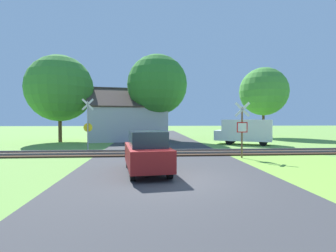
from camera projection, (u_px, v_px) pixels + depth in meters
ground_plane at (172, 180)px, 9.79m from camera, size 160.00×160.00×0.00m
road_asphalt at (168, 169)px, 11.78m from camera, size 8.30×80.00×0.01m
rail_track at (162, 153)px, 17.10m from camera, size 60.00×2.60×0.22m
stop_sign_near at (242, 127)px, 15.24m from camera, size 0.87×0.20×3.27m
crossing_sign_far at (88, 122)px, 19.20m from camera, size 0.88×0.13×3.79m
house at (127, 122)px, 28.45m from camera, size 9.21×7.63×5.69m
tree_left at (60, 88)px, 26.19m from camera, size 6.60×6.60×8.66m
tree_center at (157, 85)px, 27.37m from camera, size 6.27×6.27×9.02m
tree_far at (264, 92)px, 32.83m from camera, size 6.00×6.00×8.75m
mail_truck at (245, 131)px, 23.50m from camera, size 5.20×3.94×2.24m
parked_car at (147, 152)px, 11.03m from camera, size 2.15×4.18×1.78m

